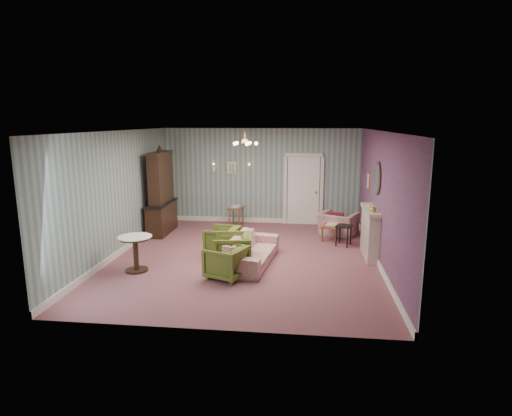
# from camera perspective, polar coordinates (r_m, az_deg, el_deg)

# --- Properties ---
(floor) EXTENTS (7.00, 7.00, 0.00)m
(floor) POSITION_cam_1_polar(r_m,az_deg,el_deg) (9.93, -1.42, -6.67)
(floor) COLOR #864E54
(floor) RESTS_ON ground
(ceiling) EXTENTS (7.00, 7.00, 0.00)m
(ceiling) POSITION_cam_1_polar(r_m,az_deg,el_deg) (9.43, -1.51, 10.31)
(ceiling) COLOR white
(ceiling) RESTS_ON ground
(wall_back) EXTENTS (6.00, 0.00, 6.00)m
(wall_back) POSITION_cam_1_polar(r_m,az_deg,el_deg) (13.01, 0.67, 4.29)
(wall_back) COLOR slate
(wall_back) RESTS_ON ground
(wall_front) EXTENTS (6.00, 0.00, 6.00)m
(wall_front) POSITION_cam_1_polar(r_m,az_deg,el_deg) (6.21, -5.93, -4.06)
(wall_front) COLOR slate
(wall_front) RESTS_ON ground
(wall_left) EXTENTS (0.00, 7.00, 7.00)m
(wall_left) POSITION_cam_1_polar(r_m,az_deg,el_deg) (10.41, -18.05, 1.85)
(wall_left) COLOR slate
(wall_left) RESTS_ON ground
(wall_right) EXTENTS (0.00, 7.00, 7.00)m
(wall_right) POSITION_cam_1_polar(r_m,az_deg,el_deg) (9.63, 16.51, 1.18)
(wall_right) COLOR slate
(wall_right) RESTS_ON ground
(wall_right_floral) EXTENTS (0.00, 7.00, 7.00)m
(wall_right_floral) POSITION_cam_1_polar(r_m,az_deg,el_deg) (9.63, 16.42, 1.18)
(wall_right_floral) COLOR #AA5578
(wall_right_floral) RESTS_ON ground
(door) EXTENTS (1.12, 0.12, 2.16)m
(door) POSITION_cam_1_polar(r_m,az_deg,el_deg) (12.95, 6.38, 2.53)
(door) COLOR white
(door) RESTS_ON floor
(olive_chair_a) EXTENTS (0.89, 0.91, 0.73)m
(olive_chair_a) POSITION_cam_1_polar(r_m,az_deg,el_deg) (8.60, -4.04, -7.06)
(olive_chair_a) COLOR #556122
(olive_chair_a) RESTS_ON floor
(olive_chair_b) EXTENTS (0.83, 0.88, 0.81)m
(olive_chair_b) POSITION_cam_1_polar(r_m,az_deg,el_deg) (9.20, -3.17, -5.53)
(olive_chair_b) COLOR #556122
(olive_chair_b) RESTS_ON floor
(olive_chair_c) EXTENTS (0.78, 0.82, 0.74)m
(olive_chair_c) POSITION_cam_1_polar(r_m,az_deg,el_deg) (10.10, -4.58, -4.20)
(olive_chair_c) COLOR #556122
(olive_chair_c) RESTS_ON floor
(sofa_chintz) EXTENTS (0.89, 2.19, 0.83)m
(sofa_chintz) POSITION_cam_1_polar(r_m,az_deg,el_deg) (9.39, -0.62, -5.09)
(sofa_chintz) COLOR #973C4C
(sofa_chintz) RESTS_ON floor
(wingback_chair) EXTENTS (1.15, 0.99, 0.85)m
(wingback_chair) POSITION_cam_1_polar(r_m,az_deg,el_deg) (11.96, 11.01, -1.59)
(wingback_chair) COLOR #973C4C
(wingback_chair) RESTS_ON floor
(dresser) EXTENTS (0.51, 1.46, 2.43)m
(dresser) POSITION_cam_1_polar(r_m,az_deg,el_deg) (12.10, -12.70, 2.31)
(dresser) COLOR black
(dresser) RESTS_ON floor
(fireplace) EXTENTS (0.30, 1.40, 1.16)m
(fireplace) POSITION_cam_1_polar(r_m,az_deg,el_deg) (10.18, 15.07, -3.21)
(fireplace) COLOR beige
(fireplace) RESTS_ON floor
(mantel_vase) EXTENTS (0.15, 0.15, 0.15)m
(mantel_vase) POSITION_cam_1_polar(r_m,az_deg,el_deg) (9.64, 15.50, -0.06)
(mantel_vase) COLOR gold
(mantel_vase) RESTS_ON fireplace
(oval_mirror) EXTENTS (0.04, 0.76, 0.84)m
(oval_mirror) POSITION_cam_1_polar(r_m,az_deg,el_deg) (9.95, 16.03, 3.87)
(oval_mirror) COLOR white
(oval_mirror) RESTS_ON wall_right
(framed_print) EXTENTS (0.04, 0.34, 0.42)m
(framed_print) POSITION_cam_1_polar(r_m,az_deg,el_deg) (11.31, 14.91, 3.54)
(framed_print) COLOR gold
(framed_print) RESTS_ON wall_right
(coffee_table) EXTENTS (0.66, 0.90, 0.41)m
(coffee_table) POSITION_cam_1_polar(r_m,az_deg,el_deg) (11.55, 10.18, -3.15)
(coffee_table) COLOR brown
(coffee_table) RESTS_ON floor
(side_table_black) EXTENTS (0.47, 0.47, 0.54)m
(side_table_black) POSITION_cam_1_polar(r_m,az_deg,el_deg) (10.98, 11.69, -3.65)
(side_table_black) COLOR black
(side_table_black) RESTS_ON floor
(pedestal_table) EXTENTS (0.87, 0.87, 0.77)m
(pedestal_table) POSITION_cam_1_polar(r_m,az_deg,el_deg) (9.30, -15.86, -5.92)
(pedestal_table) COLOR black
(pedestal_table) RESTS_ON floor
(nesting_table) EXTENTS (0.46, 0.55, 0.66)m
(nesting_table) POSITION_cam_1_polar(r_m,az_deg,el_deg) (12.65, -2.68, -1.09)
(nesting_table) COLOR brown
(nesting_table) RESTS_ON floor
(gilt_mirror_back) EXTENTS (0.28, 0.06, 0.36)m
(gilt_mirror_back) POSITION_cam_1_polar(r_m,az_deg,el_deg) (13.06, -3.29, 5.40)
(gilt_mirror_back) COLOR gold
(gilt_mirror_back) RESTS_ON wall_back
(sconce_left) EXTENTS (0.16, 0.12, 0.30)m
(sconce_left) POSITION_cam_1_polar(r_m,az_deg,el_deg) (13.14, -5.68, 5.41)
(sconce_left) COLOR gold
(sconce_left) RESTS_ON wall_back
(sconce_right) EXTENTS (0.16, 0.12, 0.30)m
(sconce_right) POSITION_cam_1_polar(r_m,az_deg,el_deg) (12.96, -0.90, 5.37)
(sconce_right) COLOR gold
(sconce_right) RESTS_ON wall_back
(chandelier) EXTENTS (0.56, 0.56, 0.36)m
(chandelier) POSITION_cam_1_polar(r_m,az_deg,el_deg) (9.44, -1.50, 8.67)
(chandelier) COLOR gold
(chandelier) RESTS_ON ceiling
(burgundy_cushion) EXTENTS (0.41, 0.28, 0.39)m
(burgundy_cushion) POSITION_cam_1_polar(r_m,az_deg,el_deg) (11.80, 10.83, -1.49)
(burgundy_cushion) COLOR maroon
(burgundy_cushion) RESTS_ON wingback_chair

